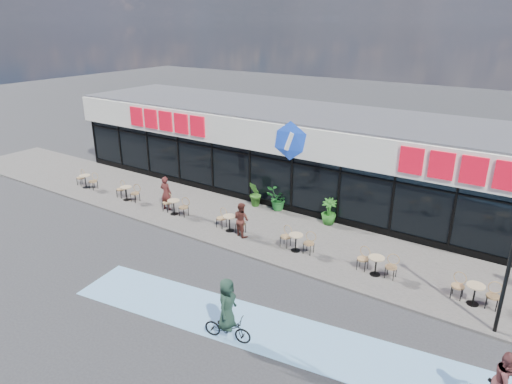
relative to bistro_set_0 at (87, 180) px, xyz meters
The scene contains 17 objects.
ground 12.06m from the bistro_set_0, 17.18° to the right, with size 120.00×120.00×0.00m, color #28282B.
sidewalk 11.56m from the bistro_set_0, ahead, with size 44.00×5.00×0.10m, color #605955.
bike_lane 16.32m from the bistro_set_0, 18.06° to the right, with size 14.00×2.20×0.01m, color #6C9FCC.
building 13.27m from the bistro_set_0, 28.98° to the left, with size 30.60×6.57×4.75m.
bistro_set_0 is the anchor object (origin of this frame).
bistro_set_1 3.43m from the bistro_set_0, ahead, with size 1.54×0.62×0.90m.
bistro_set_2 6.86m from the bistro_set_0, ahead, with size 1.54×0.62×0.90m.
bistro_set_3 10.29m from the bistro_set_0, ahead, with size 1.54×0.62×0.90m.
bistro_set_4 13.73m from the bistro_set_0, ahead, with size 1.54×0.62×0.90m.
bistro_set_5 17.16m from the bistro_set_0, ahead, with size 1.54×0.62×0.90m.
bistro_set_6 20.59m from the bistro_set_0, ahead, with size 1.54×0.62×0.90m.
potted_plant_left 10.10m from the bistro_set_0, 17.18° to the left, with size 0.73×0.59×1.33m, color #2C631C.
potted_plant_mid 11.29m from the bistro_set_0, 16.37° to the left, with size 1.04×0.91×1.16m, color #1B6122.
potted_plant_right 14.05m from the bistro_set_0, 12.80° to the left, with size 0.70×0.70×1.25m, color #205B1A.
patron_left 6.13m from the bistro_set_0, ahead, with size 0.63×0.42×1.74m, color #471B19.
patron_right 11.03m from the bistro_set_0, ahead, with size 0.76×0.59×1.57m, color #49201A.
cyclist_a 15.90m from the bistro_set_0, 22.42° to the right, with size 1.60×0.89×2.09m.
Camera 1 is at (10.26, -11.53, 9.16)m, focal length 32.00 mm.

